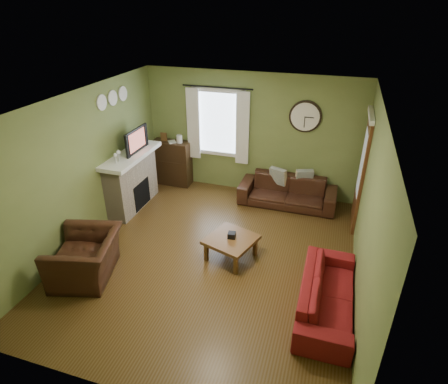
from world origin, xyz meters
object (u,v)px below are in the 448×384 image
(sofa_red, at_px, (327,294))
(armchair, at_px, (86,257))
(bookshelf, at_px, (172,163))
(sofa_brown, at_px, (287,191))
(coffee_table, at_px, (231,248))

(sofa_red, xyz_separation_m, armchair, (-3.61, -0.38, 0.08))
(sofa_red, bearing_deg, bookshelf, 50.65)
(sofa_brown, relative_size, armchair, 1.85)
(armchair, bearing_deg, sofa_brown, 125.74)
(armchair, bearing_deg, bookshelf, 166.27)
(sofa_red, height_order, armchair, armchair)
(bookshelf, xyz_separation_m, coffee_table, (2.10, -2.31, -0.32))
(bookshelf, height_order, coffee_table, bookshelf)
(armchair, bearing_deg, coffee_table, 103.47)
(bookshelf, relative_size, armchair, 0.95)
(armchair, xyz_separation_m, coffee_table, (2.01, 1.10, -0.15))
(sofa_brown, distance_m, coffee_table, 2.20)
(bookshelf, distance_m, sofa_red, 4.78)
(sofa_brown, bearing_deg, armchair, -129.08)
(bookshelf, xyz_separation_m, armchair, (0.09, -3.41, -0.16))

